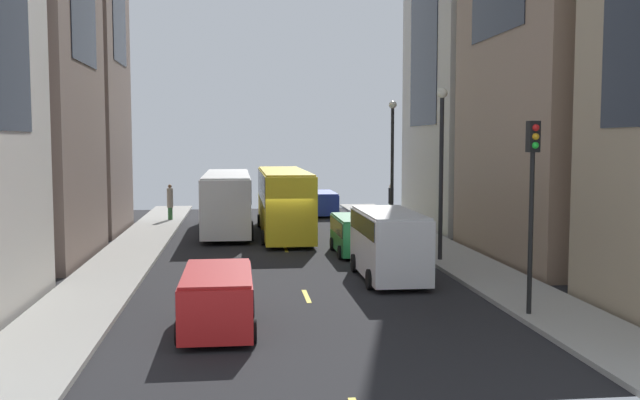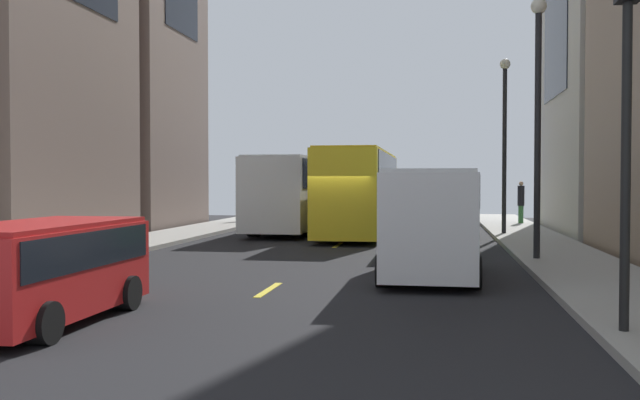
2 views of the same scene
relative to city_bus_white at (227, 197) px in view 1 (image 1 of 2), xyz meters
The scene contains 19 objects.
ground_plane 7.94m from the city_bus_white, 67.97° to the right, with size 41.15×41.15×0.00m, color black.
sidewalk_west 8.55m from the city_bus_white, 121.16° to the right, with size 2.77×44.00×0.15m, color #9E9B93.
sidewalk_east 12.49m from the city_bus_white, 35.27° to the right, with size 2.77×44.00×0.15m, color #9E9B93.
lane_stripe_1 17.97m from the city_bus_white, 80.71° to the right, with size 0.16×2.00×0.01m, color yellow.
lane_stripe_2 7.94m from the city_bus_white, 67.97° to the right, with size 0.16×2.00×0.01m, color yellow.
lane_stripe_3 4.87m from the city_bus_white, 49.50° to the left, with size 0.16×2.00×0.01m, color yellow.
lane_stripe_4 14.31m from the city_bus_white, 78.26° to the left, with size 0.16×2.00×0.01m, color yellow.
building_east_2 20.27m from the city_bus_white, ahead, with size 10.06×10.78×27.14m.
city_bus_white is the anchor object (origin of this frame).
streetcar_yellow 3.67m from the city_bus_white, 31.24° to the right, with size 2.70×12.04×3.59m.
delivery_van_white 16.34m from the city_bus_white, 67.59° to the right, with size 2.25×5.40×2.58m.
car_green_0 10.95m from the city_bus_white, 56.53° to the right, with size 2.07×4.29×1.75m.
car_blue_1 10.45m from the city_bus_white, 51.61° to the left, with size 1.98×4.72×1.64m.
car_red_2 21.62m from the city_bus_white, 89.90° to the right, with size 2.07×4.32×1.65m.
pedestrian_waiting_curb 6.37m from the city_bus_white, 125.77° to the left, with size 0.39×0.39×2.27m.
pedestrian_crossing_mid 11.88m from the city_bus_white, 25.41° to the left, with size 0.35×0.35×2.16m.
traffic_light_near_corner 23.29m from the city_bus_white, 66.94° to the right, with size 0.32×0.44×5.63m.
streetlamp_near 9.77m from the city_bus_white, 13.00° to the right, with size 0.44×0.44×7.26m.
streetlamp_far 15.12m from the city_bus_white, 51.92° to the right, with size 0.44×0.44×7.27m.
Camera 1 is at (-2.25, -33.86, 5.22)m, focal length 39.90 mm.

